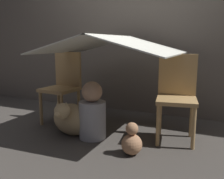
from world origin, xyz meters
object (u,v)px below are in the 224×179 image
at_px(person_front, 92,113).
at_px(chair_right, 177,94).
at_px(chair_left, 63,84).
at_px(dog, 71,118).

bearing_deg(person_front, chair_right, 22.49).
bearing_deg(chair_right, chair_left, 169.74).
bearing_deg(dog, chair_left, 133.17).
xyz_separation_m(chair_left, chair_right, (1.33, -0.00, 0.00)).
height_order(chair_left, dog, chair_left).
bearing_deg(person_front, chair_left, 150.72).
xyz_separation_m(person_front, dog, (-0.23, -0.04, -0.07)).
bearing_deg(chair_right, person_front, -167.72).
xyz_separation_m(chair_left, person_front, (0.56, -0.32, -0.21)).
xyz_separation_m(chair_right, person_front, (-0.76, -0.32, -0.21)).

